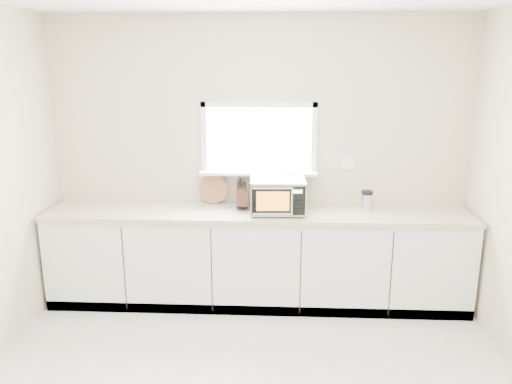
{
  "coord_description": "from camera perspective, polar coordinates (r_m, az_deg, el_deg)",
  "views": [
    {
      "loc": [
        0.21,
        -2.74,
        2.25
      ],
      "look_at": [
        -0.01,
        1.55,
        1.14
      ],
      "focal_mm": 35.0,
      "sensor_mm": 36.0,
      "label": 1
    }
  ],
  "objects": [
    {
      "name": "back_wall",
      "position": [
        4.83,
        0.35,
        3.92
      ],
      "size": [
        4.0,
        0.17,
        2.7
      ],
      "color": "beige",
      "rests_on": "ground"
    },
    {
      "name": "coffee_grinder",
      "position": [
        4.75,
        12.54,
        -0.94
      ],
      "size": [
        0.14,
        0.14,
        0.19
      ],
      "rotation": [
        0.0,
        0.0,
        -0.33
      ],
      "color": "#B3B6BB",
      "rests_on": "countertop"
    },
    {
      "name": "knife_block",
      "position": [
        4.68,
        -1.6,
        -0.25
      ],
      "size": [
        0.12,
        0.23,
        0.32
      ],
      "rotation": [
        0.0,
        0.0,
        0.05
      ],
      "color": "#3F2416",
      "rests_on": "countertop"
    },
    {
      "name": "cabinets",
      "position": [
        4.8,
        0.16,
        -7.64
      ],
      "size": [
        3.92,
        0.6,
        0.88
      ],
      "primitive_type": "cube",
      "color": "silver",
      "rests_on": "ground"
    },
    {
      "name": "countertop",
      "position": [
        4.64,
        0.16,
        -2.42
      ],
      "size": [
        3.92,
        0.64,
        0.04
      ],
      "primitive_type": "cube",
      "color": "#BCB39B",
      "rests_on": "cabinets"
    },
    {
      "name": "cutting_board",
      "position": [
        4.88,
        -4.89,
        0.33
      ],
      "size": [
        0.28,
        0.07,
        0.28
      ],
      "primitive_type": "cylinder",
      "rotation": [
        1.4,
        0.0,
        0.0
      ],
      "color": "#A96241",
      "rests_on": "countertop"
    },
    {
      "name": "microwave",
      "position": [
        4.54,
        2.48,
        -0.37
      ],
      "size": [
        0.51,
        0.42,
        0.32
      ],
      "rotation": [
        0.0,
        0.0,
        0.05
      ],
      "color": "black",
      "rests_on": "countertop"
    }
  ]
}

